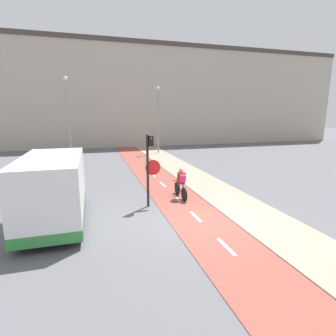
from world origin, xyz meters
TOP-DOWN VIEW (x-y plane):
  - ground_plane at (0.00, 0.00)m, footprint 120.00×120.00m
  - bike_lane at (0.00, 0.00)m, footprint 2.36×60.00m
  - sidewalk_strip at (2.38, 0.00)m, footprint 2.40×60.00m
  - building_row_background at (0.00, 25.47)m, footprint 60.00×5.20m
  - traffic_light_pole at (-1.47, 2.25)m, footprint 0.67×0.25m
  - street_lamp_far at (-5.54, 14.63)m, footprint 0.36×0.36m
  - street_lamp_sidewalk at (2.72, 17.28)m, footprint 0.36×0.36m
  - cyclist_near at (0.20, 2.89)m, footprint 0.46×1.71m
  - van at (-5.26, 1.47)m, footprint 2.07×4.73m

SIDE VIEW (x-z plane):
  - ground_plane at x=0.00m, z-range 0.00..0.00m
  - bike_lane at x=0.00m, z-range 0.00..0.02m
  - sidewalk_strip at x=2.38m, z-range 0.00..0.05m
  - cyclist_near at x=0.20m, z-range -0.04..1.47m
  - van at x=-5.26m, z-range -0.02..2.50m
  - traffic_light_pole at x=-1.47m, z-range 0.38..3.55m
  - street_lamp_sidewalk at x=2.72m, z-range 0.75..7.35m
  - street_lamp_far at x=-5.54m, z-range 0.76..7.69m
  - building_row_background at x=0.00m, z-range 0.01..12.28m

